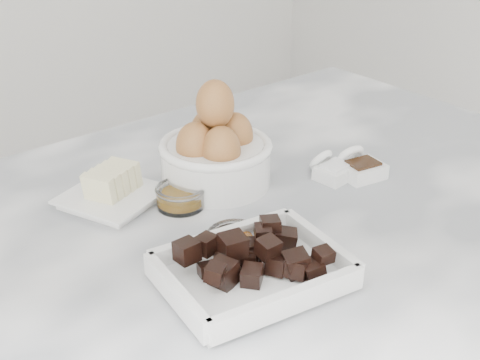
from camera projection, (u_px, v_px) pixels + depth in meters
name	position (u px, v px, depth m)	size (l,w,h in m)	color
marble_slab	(243.00, 230.00, 0.93)	(1.20, 0.80, 0.04)	white
chocolate_dish	(253.00, 267.00, 0.77)	(0.23, 0.19, 0.06)	white
butter_plate	(110.00, 191.00, 0.95)	(0.16, 0.16, 0.05)	white
sugar_ramekin	(227.00, 166.00, 1.00)	(0.08, 0.08, 0.05)	white
egg_bowl	(216.00, 151.00, 0.99)	(0.17, 0.17, 0.16)	white
honey_bowl	(181.00, 196.00, 0.94)	(0.07, 0.07, 0.03)	white
zest_bowl	(235.00, 242.00, 0.83)	(0.07, 0.07, 0.03)	white
vanilla_spoon	(359.00, 166.00, 1.03)	(0.07, 0.08, 0.05)	white
salt_spoon	(332.00, 169.00, 1.02)	(0.06, 0.07, 0.04)	white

